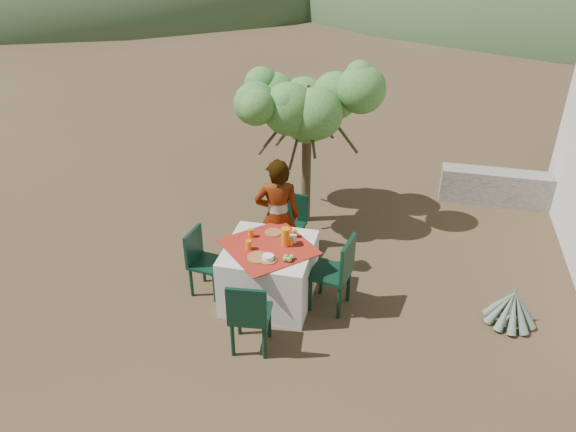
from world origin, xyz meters
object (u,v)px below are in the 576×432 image
(chair_far, at_px, (291,221))
(chair_left, at_px, (202,259))
(chair_near, at_px, (249,314))
(juice_pitcher, at_px, (286,237))
(chair_right, at_px, (337,271))
(table, at_px, (269,273))
(agave, at_px, (512,307))
(person, at_px, (278,217))
(shrub_tree, at_px, (313,113))

(chair_far, relative_size, chair_left, 0.97)
(chair_near, height_order, juice_pitcher, juice_pitcher)
(chair_far, distance_m, chair_left, 1.45)
(chair_right, bearing_deg, chair_near, -29.34)
(table, xyz_separation_m, chair_left, (-0.84, -0.03, 0.09))
(chair_left, distance_m, agave, 3.70)
(person, bearing_deg, shrub_tree, -112.72)
(shrub_tree, relative_size, agave, 3.37)
(chair_left, relative_size, juice_pitcher, 3.73)
(chair_near, xyz_separation_m, chair_left, (-0.88, 0.91, -0.04))
(shrub_tree, bearing_deg, table, -92.99)
(shrub_tree, bearing_deg, agave, -34.28)
(shrub_tree, xyz_separation_m, juice_pitcher, (0.08, -1.99, -0.82))
(agave, bearing_deg, chair_right, -174.81)
(juice_pitcher, bearing_deg, chair_near, -98.80)
(agave, bearing_deg, juice_pitcher, -177.12)
(shrub_tree, distance_m, juice_pitcher, 2.16)
(chair_far, relative_size, chair_right, 0.86)
(chair_right, relative_size, juice_pitcher, 4.22)
(chair_far, xyz_separation_m, shrub_tree, (0.09, 0.92, 1.24))
(person, relative_size, shrub_tree, 0.74)
(person, bearing_deg, chair_far, -113.67)
(shrub_tree, bearing_deg, chair_far, -95.83)
(table, height_order, agave, table)
(chair_right, bearing_deg, agave, 105.33)
(chair_far, relative_size, juice_pitcher, 3.64)
(chair_right, xyz_separation_m, juice_pitcher, (-0.63, 0.05, 0.34))
(chair_right, distance_m, juice_pitcher, 0.72)
(table, xyz_separation_m, chair_near, (0.03, -0.94, 0.13))
(chair_left, bearing_deg, table, -80.79)
(table, distance_m, agave, 2.85)
(chair_far, bearing_deg, person, -89.09)
(person, bearing_deg, juice_pitcher, 96.40)
(chair_left, distance_m, person, 1.08)
(chair_near, height_order, chair_left, chair_near)
(chair_far, bearing_deg, chair_left, -118.05)
(chair_left, bearing_deg, chair_far, -28.76)
(chair_near, distance_m, juice_pitcher, 1.08)
(chair_right, xyz_separation_m, agave, (2.02, 0.18, -0.32))
(agave, bearing_deg, chair_near, -157.87)
(chair_left, bearing_deg, shrub_tree, -17.00)
(agave, bearing_deg, table, -175.94)
(chair_right, xyz_separation_m, person, (-0.87, 0.62, 0.26))
(shrub_tree, bearing_deg, juice_pitcher, -87.71)
(chair_near, xyz_separation_m, person, (-0.08, 1.58, 0.29))
(agave, height_order, juice_pitcher, juice_pitcher)
(chair_near, bearing_deg, chair_far, -95.51)
(chair_left, distance_m, juice_pitcher, 1.11)
(chair_right, bearing_deg, table, -78.58)
(table, relative_size, person, 0.82)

